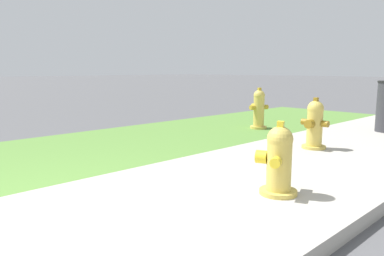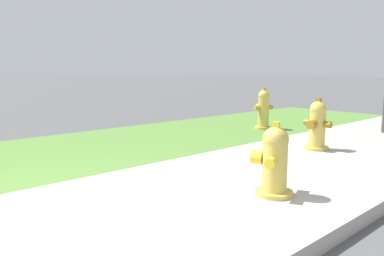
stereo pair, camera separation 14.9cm
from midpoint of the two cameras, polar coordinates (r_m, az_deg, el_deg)
ground_plane at (r=2.68m, az=-25.67°, el=-16.78°), size 120.00×120.00×0.00m
sidewalk_pavement at (r=2.67m, az=-25.68°, el=-16.68°), size 18.00×2.33×0.01m
fire_hydrant_near_corner at (r=7.20m, az=9.55°, el=2.87°), size 0.39×0.37×0.78m
fire_hydrant_far_end at (r=5.52m, az=17.45°, el=0.49°), size 0.38×0.40×0.73m
fire_hydrant_at_driveway at (r=3.41m, az=11.85°, el=-4.89°), size 0.40×0.39×0.67m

